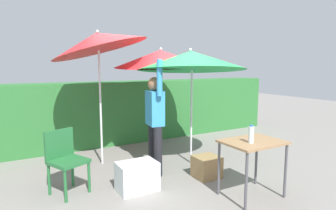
{
  "coord_description": "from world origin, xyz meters",
  "views": [
    {
      "loc": [
        -2.43,
        -3.99,
        1.78
      ],
      "look_at": [
        0.0,
        0.3,
        1.1
      ],
      "focal_mm": 30.52,
      "sensor_mm": 36.0,
      "label": 1
    }
  ],
  "objects_px": {
    "umbrella_orange": "(191,61)",
    "crate_cardboard": "(207,167)",
    "umbrella_rainbow": "(160,58)",
    "cooler_box": "(137,176)",
    "bottle_water": "(251,134)",
    "folding_table": "(253,148)",
    "chair_plastic": "(65,157)",
    "person_vendor": "(155,118)",
    "umbrella_yellow": "(98,42)"
  },
  "relations": [
    {
      "from": "umbrella_orange",
      "to": "crate_cardboard",
      "type": "height_order",
      "value": "umbrella_orange"
    },
    {
      "from": "umbrella_rainbow",
      "to": "umbrella_orange",
      "type": "height_order",
      "value": "umbrella_rainbow"
    },
    {
      "from": "umbrella_orange",
      "to": "cooler_box",
      "type": "distance_m",
      "value": 2.2
    },
    {
      "from": "umbrella_orange",
      "to": "bottle_water",
      "type": "distance_m",
      "value": 1.88
    },
    {
      "from": "cooler_box",
      "to": "folding_table",
      "type": "relative_size",
      "value": 0.7
    },
    {
      "from": "chair_plastic",
      "to": "person_vendor",
      "type": "bearing_deg",
      "value": 1.6
    },
    {
      "from": "umbrella_yellow",
      "to": "person_vendor",
      "type": "xyz_separation_m",
      "value": [
        0.65,
        -0.85,
        -1.26
      ]
    },
    {
      "from": "person_vendor",
      "to": "folding_table",
      "type": "height_order",
      "value": "person_vendor"
    },
    {
      "from": "bottle_water",
      "to": "umbrella_orange",
      "type": "bearing_deg",
      "value": 85.5
    },
    {
      "from": "bottle_water",
      "to": "crate_cardboard",
      "type": "bearing_deg",
      "value": 91.38
    },
    {
      "from": "umbrella_yellow",
      "to": "chair_plastic",
      "type": "height_order",
      "value": "umbrella_yellow"
    },
    {
      "from": "umbrella_orange",
      "to": "person_vendor",
      "type": "relative_size",
      "value": 1.14
    },
    {
      "from": "folding_table",
      "to": "umbrella_yellow",
      "type": "bearing_deg",
      "value": 122.02
    },
    {
      "from": "crate_cardboard",
      "to": "bottle_water",
      "type": "bearing_deg",
      "value": -88.62
    },
    {
      "from": "chair_plastic",
      "to": "cooler_box",
      "type": "distance_m",
      "value": 1.04
    },
    {
      "from": "person_vendor",
      "to": "umbrella_yellow",
      "type": "bearing_deg",
      "value": 127.4
    },
    {
      "from": "person_vendor",
      "to": "crate_cardboard",
      "type": "distance_m",
      "value": 1.15
    },
    {
      "from": "chair_plastic",
      "to": "umbrella_yellow",
      "type": "bearing_deg",
      "value": 49.02
    },
    {
      "from": "folding_table",
      "to": "cooler_box",
      "type": "bearing_deg",
      "value": 143.99
    },
    {
      "from": "umbrella_yellow",
      "to": "bottle_water",
      "type": "xyz_separation_m",
      "value": [
        1.31,
        -2.32,
        -1.3
      ]
    },
    {
      "from": "person_vendor",
      "to": "cooler_box",
      "type": "height_order",
      "value": "person_vendor"
    },
    {
      "from": "umbrella_rainbow",
      "to": "cooler_box",
      "type": "bearing_deg",
      "value": -129.69
    },
    {
      "from": "chair_plastic",
      "to": "cooler_box",
      "type": "xyz_separation_m",
      "value": [
        0.9,
        -0.43,
        -0.3
      ]
    },
    {
      "from": "cooler_box",
      "to": "folding_table",
      "type": "bearing_deg",
      "value": -36.01
    },
    {
      "from": "person_vendor",
      "to": "chair_plastic",
      "type": "xyz_separation_m",
      "value": [
        -1.43,
        -0.04,
        -0.42
      ]
    },
    {
      "from": "person_vendor",
      "to": "umbrella_orange",
      "type": "bearing_deg",
      "value": 9.05
    },
    {
      "from": "umbrella_yellow",
      "to": "cooler_box",
      "type": "bearing_deg",
      "value": -84.67
    },
    {
      "from": "umbrella_rainbow",
      "to": "crate_cardboard",
      "type": "distance_m",
      "value": 2.23
    },
    {
      "from": "umbrella_yellow",
      "to": "crate_cardboard",
      "type": "bearing_deg",
      "value": -47.78
    },
    {
      "from": "umbrella_rainbow",
      "to": "crate_cardboard",
      "type": "xyz_separation_m",
      "value": [
        0.1,
        -1.39,
        -1.75
      ]
    },
    {
      "from": "cooler_box",
      "to": "folding_table",
      "type": "height_order",
      "value": "folding_table"
    },
    {
      "from": "umbrella_orange",
      "to": "chair_plastic",
      "type": "height_order",
      "value": "umbrella_orange"
    },
    {
      "from": "folding_table",
      "to": "bottle_water",
      "type": "height_order",
      "value": "bottle_water"
    },
    {
      "from": "umbrella_rainbow",
      "to": "bottle_water",
      "type": "xyz_separation_m",
      "value": [
        0.12,
        -2.29,
        -1.03
      ]
    },
    {
      "from": "umbrella_rainbow",
      "to": "bottle_water",
      "type": "relative_size",
      "value": 9.0
    },
    {
      "from": "umbrella_orange",
      "to": "person_vendor",
      "type": "bearing_deg",
      "value": -170.95
    },
    {
      "from": "folding_table",
      "to": "bottle_water",
      "type": "distance_m",
      "value": 0.24
    },
    {
      "from": "bottle_water",
      "to": "folding_table",
      "type": "bearing_deg",
      "value": 30.98
    },
    {
      "from": "umbrella_rainbow",
      "to": "umbrella_orange",
      "type": "bearing_deg",
      "value": -70.35
    },
    {
      "from": "umbrella_rainbow",
      "to": "cooler_box",
      "type": "height_order",
      "value": "umbrella_rainbow"
    },
    {
      "from": "umbrella_rainbow",
      "to": "chair_plastic",
      "type": "xyz_separation_m",
      "value": [
        -1.97,
        -0.86,
        -1.41
      ]
    },
    {
      "from": "cooler_box",
      "to": "bottle_water",
      "type": "bearing_deg",
      "value": -40.05
    },
    {
      "from": "chair_plastic",
      "to": "crate_cardboard",
      "type": "relative_size",
      "value": 2.28
    },
    {
      "from": "umbrella_rainbow",
      "to": "chair_plastic",
      "type": "bearing_deg",
      "value": -156.48
    },
    {
      "from": "crate_cardboard",
      "to": "bottle_water",
      "type": "distance_m",
      "value": 1.15
    },
    {
      "from": "person_vendor",
      "to": "umbrella_rainbow",
      "type": "bearing_deg",
      "value": 56.56
    },
    {
      "from": "person_vendor",
      "to": "chair_plastic",
      "type": "bearing_deg",
      "value": -178.4
    },
    {
      "from": "umbrella_orange",
      "to": "cooler_box",
      "type": "bearing_deg",
      "value": -155.62
    },
    {
      "from": "umbrella_rainbow",
      "to": "chair_plastic",
      "type": "height_order",
      "value": "umbrella_rainbow"
    },
    {
      "from": "umbrella_rainbow",
      "to": "umbrella_orange",
      "type": "xyz_separation_m",
      "value": [
        0.25,
        -0.69,
        -0.05
      ]
    }
  ]
}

